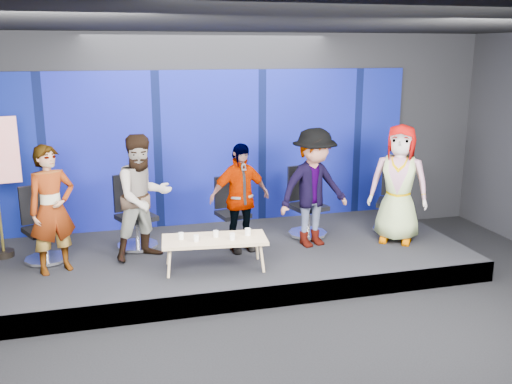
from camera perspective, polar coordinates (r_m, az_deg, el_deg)
The scene contains 21 objects.
ground at distance 6.57m, azimuth 2.45°, elevation -15.37°, with size 10.00×10.00×0.00m, color black.
room_walls at distance 5.77m, azimuth 2.70°, elevation 6.12°, with size 10.02×8.02×3.51m.
riser at distance 8.70m, azimuth -2.55°, elevation -6.64°, with size 7.00×3.00×0.30m, color black.
backdrop at distance 9.69m, azimuth -4.54°, elevation 4.39°, with size 7.00×0.08×2.60m, color #071154.
chair_a at distance 8.62m, azimuth -20.50°, elevation -4.21°, with size 0.80×0.80×1.07m.
panelist_a at distance 8.01m, azimuth -19.72°, elevation -1.66°, with size 0.63×0.42×1.73m, color black.
chair_b at distance 8.81m, azimuth -11.99°, elevation -3.14°, with size 0.82×0.82×1.11m.
panelist_b at distance 8.20m, azimuth -11.21°, elevation -0.53°, with size 0.87×0.68×1.79m, color black.
chair_c at distance 8.96m, azimuth -2.45°, elevation -2.78°, with size 0.67×0.67×1.00m.
panelist_c at distance 8.36m, azimuth -1.65°, elevation -0.59°, with size 0.95×0.40×1.62m, color black.
chair_d at distance 9.22m, azimuth 5.03°, elevation -2.09°, with size 0.75×0.75×1.11m.
panelist_d at distance 8.60m, azimuth 5.79°, elevation 0.41°, with size 1.17×0.67×1.81m, color black.
chair_e at distance 9.65m, azimuth 13.60°, elevation -1.67°, with size 0.89×0.89×1.13m.
panelist_e at distance 9.02m, azimuth 14.08°, elevation 0.80°, with size 0.90×0.58×1.84m, color black.
coffee_table at distance 7.80m, azimuth -4.18°, elevation -4.87°, with size 1.47×0.75×0.43m.
mug_a at distance 7.78m, azimuth -7.50°, elevation -4.38°, with size 0.08×0.08×0.09m, color silver.
mug_b at distance 7.67m, azimuth -6.00°, elevation -4.62°, with size 0.07×0.07×0.09m, color silver.
mug_c at distance 7.83m, azimuth -4.04°, elevation -4.19°, with size 0.07×0.07×0.09m, color silver.
mug_d at distance 7.70m, azimuth -2.39°, elevation -4.46°, with size 0.08×0.08×0.09m, color silver.
mug_e at distance 7.87m, azimuth -0.83°, elevation -4.01°, with size 0.08×0.08×0.10m, color silver.
flag_stand at distance 8.79m, azimuth -23.90°, elevation 1.11°, with size 0.49×0.29×2.14m.
Camera 1 is at (-1.76, -5.44, 3.23)m, focal length 40.00 mm.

